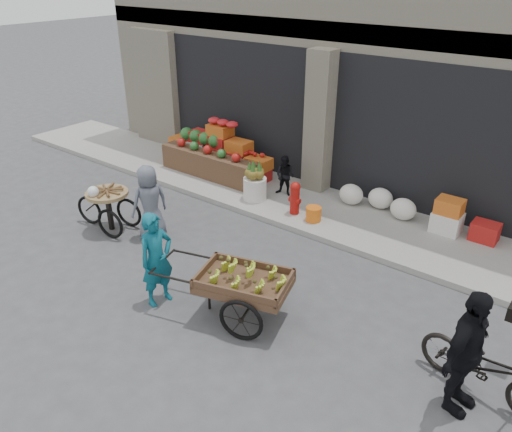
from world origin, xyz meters
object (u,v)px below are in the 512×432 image
Objects in this scene: tricycle_cart at (108,204)px; vendor_grey at (150,202)px; pineapple_bin at (255,189)px; seated_person at (285,176)px; banana_cart at (241,279)px; orange_bucket at (313,214)px; fire_hydrant at (295,197)px; bicycle at (487,366)px; cyclist at (466,353)px; vendor_woman at (157,259)px.

vendor_grey is at bearing 8.80° from tricycle_cart.
seated_person is at bearing 56.31° from pineapple_bin.
banana_cart is 3.95m from tricycle_cart.
tricycle_cart is (-3.20, -2.65, 0.30)m from orange_bucket.
fire_hydrant is at bearing -52.88° from seated_person.
banana_cart is (2.31, -3.33, 0.33)m from pineapple_bin.
tricycle_cart is 7.28m from bicycle.
banana_cart is at bearing 110.56° from bicycle.
tricycle_cart is at bearing 96.95° from cyclist.
banana_cart is at bearing -77.65° from orange_bucket.
seated_person is 0.64× the size of tricycle_cart.
pineapple_bin is 1.61m from orange_bucket.
vendor_grey is 0.87× the size of bicycle.
cyclist reaches higher than pineapple_bin.
orange_bucket is 0.19× the size of cyclist.
orange_bucket is at bearing -5.71° from fire_hydrant.
seated_person is (-0.70, 0.65, 0.08)m from fire_hydrant.
vendor_grey is at bearing -119.92° from seated_person.
orange_bucket is 3.33m from banana_cart.
cyclist reaches higher than orange_bucket.
pineapple_bin is at bearing 70.29° from cyclist.
seated_person is 0.38× the size of banana_cart.
fire_hydrant is (1.10, -0.05, 0.13)m from pineapple_bin.
bicycle is at bearing -68.01° from vendor_woman.
vendor_woman is at bearing -92.04° from seated_person.
vendor_woman is 4.81m from bicycle.
seated_person is 3.23m from vendor_grey.
cyclist is at bearing -13.29° from tricycle_cart.
bicycle is at bearing -32.25° from orange_bucket.
bicycle is (5.68, -2.67, 0.08)m from pineapple_bin.
vendor_grey is at bearing 147.14° from banana_cart.
vendor_grey is at bearing -127.07° from fire_hydrant.
tricycle_cart reaches higher than orange_bucket.
vendor_grey is (-1.71, 1.38, -0.04)m from vendor_woman.
fire_hydrant is 0.45× the size of vendor_woman.
pineapple_bin is 4.06m from banana_cart.
fire_hydrant is 0.55m from orange_bucket.
tricycle_cart is (-1.60, -2.75, 0.20)m from pineapple_bin.
pineapple_bin is 0.75m from seated_person.
seated_person is 3.90m from tricycle_cart.
cyclist is at bearing -37.47° from orange_bucket.
orange_bucket is 3.31m from vendor_grey.
cyclist is (4.46, 0.73, 0.06)m from vendor_woman.
pineapple_bin is 2.56m from vendor_grey.
tricycle_cart is 0.85× the size of bicycle.
banana_cart is (1.91, -3.93, 0.11)m from seated_person.
bicycle is (4.08, -2.57, 0.18)m from orange_bucket.
pineapple_bin is 0.30× the size of bicycle.
banana_cart reaches higher than tricycle_cart.
orange_bucket is at bearing 152.81° from vendor_grey.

